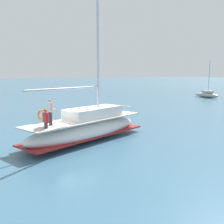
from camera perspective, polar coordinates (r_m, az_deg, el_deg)
name	(u,v)px	position (r m, az deg, el deg)	size (l,w,h in m)	color
ground_plane	(74,141)	(17.88, -8.18, -6.34)	(400.00, 400.00, 0.00)	#38607A
main_sailboat	(87,127)	(17.95, -5.44, -3.24)	(5.56, 9.84, 13.14)	white
moored_catamaran	(207,94)	(51.53, 19.84, 3.61)	(5.62, 1.57, 6.80)	#B7B2A8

